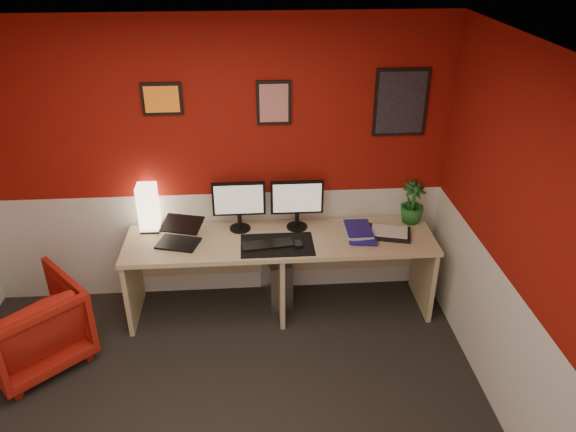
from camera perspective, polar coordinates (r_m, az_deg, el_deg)
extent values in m
cube|color=white|center=(2.69, -11.34, 14.80)|extent=(4.00, 3.50, 0.01)
cube|color=maroon|center=(4.74, -7.76, 5.00)|extent=(4.00, 0.01, 2.50)
cube|color=maroon|center=(3.61, 24.39, -5.49)|extent=(0.01, 3.50, 2.50)
cube|color=silver|center=(5.08, -7.22, -2.82)|extent=(4.00, 0.01, 1.00)
cube|color=silver|center=(4.04, 22.18, -14.41)|extent=(0.01, 3.50, 1.00)
cube|color=tan|center=(4.86, -0.77, -6.03)|extent=(2.60, 0.65, 0.73)
cube|color=#FFE5B2|center=(4.85, -14.14, 0.70)|extent=(0.16, 0.16, 0.40)
cube|color=black|center=(4.62, -11.32, -1.69)|extent=(0.38, 0.31, 0.22)
cube|color=black|center=(4.69, -5.08, 1.74)|extent=(0.45, 0.06, 0.58)
cube|color=black|center=(4.69, 0.95, 1.91)|extent=(0.45, 0.06, 0.58)
cube|color=black|center=(4.57, -1.12, -2.98)|extent=(0.60, 0.38, 0.01)
cube|color=black|center=(4.56, -2.10, -2.92)|extent=(0.43, 0.19, 0.02)
cube|color=black|center=(4.54, 1.04, -2.93)|extent=(0.07, 0.10, 0.03)
imported|color=navy|center=(4.71, 6.27, -1.97)|extent=(0.28, 0.34, 0.03)
imported|color=silver|center=(4.72, 5.96, -1.54)|extent=(0.22, 0.30, 0.02)
imported|color=navy|center=(4.70, 5.96, -1.32)|extent=(0.21, 0.29, 0.03)
cube|color=black|center=(4.79, 10.36, -1.75)|extent=(0.40, 0.33, 0.03)
imported|color=#19591E|center=(4.95, 12.66, 1.34)|extent=(0.26, 0.26, 0.37)
cube|color=#99999E|center=(5.08, -1.26, -6.24)|extent=(0.29, 0.48, 0.45)
imported|color=#AC2116|center=(4.79, -25.05, -10.15)|extent=(1.04, 1.04, 0.68)
cube|color=orange|center=(4.57, -12.83, 11.65)|extent=(0.32, 0.02, 0.26)
cube|color=red|center=(4.53, -1.47, 11.55)|extent=(0.28, 0.02, 0.36)
cube|color=black|center=(4.70, 11.52, 11.36)|extent=(0.44, 0.02, 0.56)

